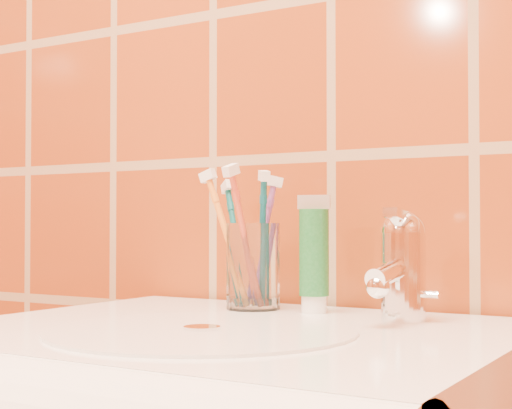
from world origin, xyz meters
The scene contains 8 objects.
glass_tumbler centered at (-0.06, 1.11, 0.90)m, with size 0.07×0.07×0.11m, color white.
toothpaste_tube centered at (0.02, 1.11, 0.91)m, with size 0.04×0.04×0.14m.
faucet centered at (0.14, 1.09, 0.91)m, with size 0.05×0.11×0.12m.
toothbrush_0 centered at (-0.06, 1.08, 0.94)m, with size 0.03×0.07×0.18m, color #C04229, non-canonical shape.
toothbrush_1 centered at (-0.09, 1.12, 0.93)m, with size 0.08×0.06×0.17m, color #0C5E64, non-canonical shape.
toothbrush_2 centered at (-0.06, 1.13, 0.93)m, with size 0.04×0.05×0.17m, color #894697, non-canonical shape.
toothbrush_3 centered at (-0.05, 1.11, 0.93)m, with size 0.04×0.04×0.18m, color #0B5163, non-canonical shape.
toothbrush_4 centered at (-0.09, 1.10, 0.94)m, with size 0.08×0.03×0.18m, color orange, non-canonical shape.
Camera 1 is at (0.43, 0.29, 0.95)m, focal length 55.00 mm.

